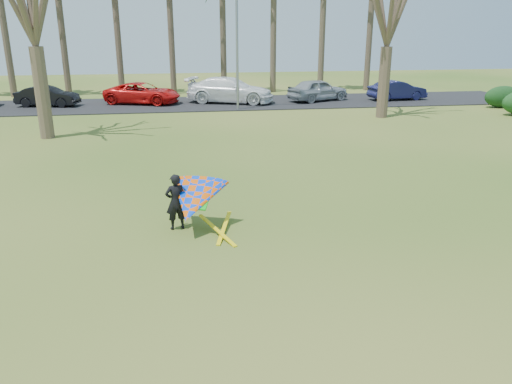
{
  "coord_description": "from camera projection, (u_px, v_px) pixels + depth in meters",
  "views": [
    {
      "loc": [
        -1.85,
        -9.67,
        5.0
      ],
      "look_at": [
        0.0,
        2.0,
        1.1
      ],
      "focal_mm": 35.0,
      "sensor_mm": 36.0,
      "label": 1
    }
  ],
  "objects": [
    {
      "name": "car_5",
      "position": [
        397.0,
        90.0,
        35.69
      ],
      "size": [
        4.24,
        1.89,
        1.35
      ],
      "primitive_type": "imported",
      "rotation": [
        0.0,
        0.0,
        1.68
      ],
      "color": "#161844",
      "rests_on": "parking_strip"
    },
    {
      "name": "car_1",
      "position": [
        47.0,
        96.0,
        32.76
      ],
      "size": [
        4.18,
        2.12,
        1.31
      ],
      "primitive_type": "imported",
      "rotation": [
        0.0,
        0.0,
        1.38
      ],
      "color": "black",
      "rests_on": "parking_strip"
    },
    {
      "name": "car_3",
      "position": [
        230.0,
        90.0,
        34.3
      ],
      "size": [
        6.41,
        4.32,
        1.72
      ],
      "primitive_type": "imported",
      "rotation": [
        0.0,
        0.0,
        1.22
      ],
      "color": "white",
      "rests_on": "parking_strip"
    },
    {
      "name": "streetlight",
      "position": [
        240.0,
        37.0,
        30.47
      ],
      "size": [
        2.28,
        0.18,
        8.0
      ],
      "color": "gray",
      "rests_on": "ground"
    },
    {
      "name": "car_2",
      "position": [
        143.0,
        93.0,
        33.89
      ],
      "size": [
        5.58,
        3.93,
        1.41
      ],
      "primitive_type": "imported",
      "rotation": [
        0.0,
        0.0,
        1.22
      ],
      "color": "red",
      "rests_on": "parking_strip"
    },
    {
      "name": "car_4",
      "position": [
        318.0,
        90.0,
        35.21
      ],
      "size": [
        4.84,
        3.43,
        1.53
      ],
      "primitive_type": "imported",
      "rotation": [
        0.0,
        0.0,
        1.98
      ],
      "color": "#989EA5",
      "rests_on": "parking_strip"
    },
    {
      "name": "ground",
      "position": [
        270.0,
        268.0,
        10.92
      ],
      "size": [
        100.0,
        100.0,
        0.0
      ],
      "primitive_type": "plane",
      "color": "#215211",
      "rests_on": "ground"
    },
    {
      "name": "parking_strip",
      "position": [
        204.0,
        104.0,
        34.35
      ],
      "size": [
        46.0,
        7.0,
        0.06
      ],
      "primitive_type": "cube",
      "color": "black",
      "rests_on": "ground"
    },
    {
      "name": "hedge_far",
      "position": [
        503.0,
        97.0,
        32.64
      ],
      "size": [
        2.53,
        1.19,
        1.4
      ],
      "primitive_type": "ellipsoid",
      "color": "#133415",
      "rests_on": "ground"
    },
    {
      "name": "kite_flyer",
      "position": [
        192.0,
        200.0,
        12.64
      ],
      "size": [
        2.13,
        2.39,
        2.02
      ],
      "color": "black",
      "rests_on": "ground"
    }
  ]
}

